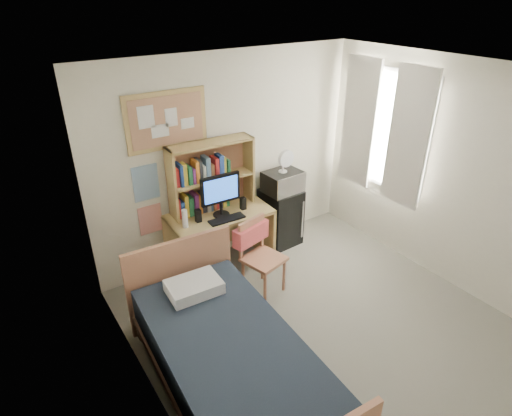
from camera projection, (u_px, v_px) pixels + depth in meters
floor at (337, 339)px, 4.41m from camera, size 3.60×4.20×0.02m
ceiling at (367, 80)px, 3.19m from camera, size 3.60×4.20×0.02m
wall_back at (229, 159)px, 5.34m from camera, size 3.60×0.04×2.60m
wall_left at (159, 305)px, 2.91m from camera, size 0.04×4.20×2.60m
wall_right at (468, 183)px, 4.69m from camera, size 0.04×4.20×2.60m
window_unit at (384, 130)px, 5.40m from camera, size 0.10×1.40×1.70m
curtain_left at (408, 139)px, 5.09m from camera, size 0.04×0.55×1.70m
curtain_right at (359, 123)px, 5.68m from camera, size 0.04×0.55×1.70m
bulletin_board at (167, 120)px, 4.66m from camera, size 0.94×0.03×0.64m
poster_wave at (146, 183)px, 4.81m from camera, size 0.30×0.01×0.42m
poster_japan at (150, 219)px, 5.03m from camera, size 0.28×0.01×0.36m
desk at (220, 241)px, 5.34m from camera, size 1.28×0.68×0.79m
desk_chair at (264, 259)px, 4.88m from camera, size 0.55×0.55×0.91m
mini_fridge at (280, 217)px, 5.88m from camera, size 0.49×0.49×0.80m
bed at (231, 367)px, 3.69m from camera, size 1.23×2.26×0.61m
hutch at (212, 176)px, 5.07m from camera, size 1.05×0.31×0.85m
monitor at (221, 195)px, 4.99m from camera, size 0.49×0.06×0.52m
keyboard at (227, 219)px, 5.00m from camera, size 0.44×0.16×0.02m
speaker_left at (198, 216)px, 4.94m from camera, size 0.07×0.07×0.15m
speaker_right at (243, 203)px, 5.22m from camera, size 0.07×0.07×0.15m
water_bottle at (185, 219)px, 4.81m from camera, size 0.07×0.07×0.22m
hoodie at (251, 234)px, 4.88m from camera, size 0.49×0.25×0.22m
microwave at (282, 182)px, 5.62m from camera, size 0.49×0.39×0.28m
desk_fan at (283, 162)px, 5.49m from camera, size 0.24×0.24×0.28m
pillow at (194, 287)px, 4.09m from camera, size 0.52×0.38×0.12m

